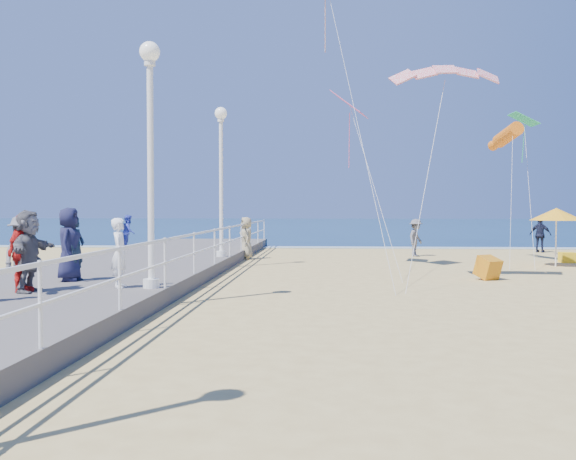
# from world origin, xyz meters

# --- Properties ---
(ground) EXTENTS (160.00, 160.00, 0.00)m
(ground) POSITION_xyz_m (0.00, 0.00, 0.00)
(ground) COLOR #D5BB6F
(ground) RESTS_ON ground
(ocean) EXTENTS (160.00, 90.00, 0.05)m
(ocean) POSITION_xyz_m (0.00, 65.00, 0.01)
(ocean) COLOR #0C2B4B
(ocean) RESTS_ON ground
(surf_line) EXTENTS (160.00, 1.20, 0.04)m
(surf_line) POSITION_xyz_m (0.00, 20.50, 0.03)
(surf_line) COLOR silver
(surf_line) RESTS_ON ground
(boardwalk) EXTENTS (5.00, 44.00, 0.40)m
(boardwalk) POSITION_xyz_m (-7.50, 0.00, 0.20)
(boardwalk) COLOR slate
(boardwalk) RESTS_ON ground
(railing) EXTENTS (0.05, 42.00, 0.55)m
(railing) POSITION_xyz_m (-5.05, 0.00, 1.25)
(railing) COLOR white
(railing) RESTS_ON boardwalk
(lamp_post_mid) EXTENTS (0.44, 0.44, 5.32)m
(lamp_post_mid) POSITION_xyz_m (-5.35, 0.00, 3.66)
(lamp_post_mid) COLOR white
(lamp_post_mid) RESTS_ON boardwalk
(lamp_post_far) EXTENTS (0.44, 0.44, 5.32)m
(lamp_post_far) POSITION_xyz_m (-5.35, 9.00, 3.66)
(lamp_post_far) COLOR white
(lamp_post_far) RESTS_ON boardwalk
(woman_holding_toddler) EXTENTS (0.43, 0.60, 1.52)m
(woman_holding_toddler) POSITION_xyz_m (-6.04, -0.01, 1.16)
(woman_holding_toddler) COLOR white
(woman_holding_toddler) RESTS_ON boardwalk
(toddler_held) EXTENTS (0.32, 0.39, 0.74)m
(toddler_held) POSITION_xyz_m (-5.89, 0.14, 1.62)
(toddler_held) COLOR blue
(toddler_held) RESTS_ON boardwalk
(spectator_0) EXTENTS (0.44, 0.60, 1.54)m
(spectator_0) POSITION_xyz_m (-7.55, 1.29, 1.17)
(spectator_0) COLOR #1A2839
(spectator_0) RESTS_ON boardwalk
(spectator_2) EXTENTS (0.82, 1.14, 1.59)m
(spectator_2) POSITION_xyz_m (-7.84, -0.78, 1.20)
(spectator_2) COLOR slate
(spectator_2) RESTS_ON boardwalk
(spectator_3) EXTENTS (0.41, 0.96, 1.63)m
(spectator_3) POSITION_xyz_m (-7.82, -0.87, 1.22)
(spectator_3) COLOR red
(spectator_3) RESTS_ON boardwalk
(spectator_4) EXTENTS (0.65, 0.91, 1.75)m
(spectator_4) POSITION_xyz_m (-7.67, 1.18, 1.28)
(spectator_4) COLOR #1A1A39
(spectator_4) RESTS_ON boardwalk
(spectator_5) EXTENTS (0.51, 1.58, 1.71)m
(spectator_5) POSITION_xyz_m (-7.69, -0.85, 1.25)
(spectator_5) COLOR #5B5A5F
(spectator_5) RESTS_ON boardwalk
(beach_walker_a) EXTENTS (1.05, 1.23, 1.65)m
(beach_walker_a) POSITION_xyz_m (2.31, 14.88, 0.83)
(beach_walker_a) COLOR slate
(beach_walker_a) RESTS_ON ground
(beach_walker_b) EXTENTS (1.06, 0.90, 1.70)m
(beach_walker_b) POSITION_xyz_m (8.61, 17.76, 0.85)
(beach_walker_b) COLOR #181C36
(beach_walker_b) RESTS_ON ground
(beach_walker_c) EXTENTS (0.81, 1.00, 1.76)m
(beach_walker_c) POSITION_xyz_m (-4.96, 12.81, 0.88)
(beach_walker_c) COLOR #9B8E6B
(beach_walker_c) RESTS_ON ground
(box_kite) EXTENTS (0.84, 0.89, 0.74)m
(box_kite) POSITION_xyz_m (3.22, 5.66, 0.30)
(box_kite) COLOR #C24A0B
(box_kite) RESTS_ON ground
(beach_umbrella) EXTENTS (1.90, 1.90, 2.14)m
(beach_umbrella) POSITION_xyz_m (6.74, 10.19, 1.91)
(beach_umbrella) COLOR white
(beach_umbrella) RESTS_ON ground
(beach_chair_left) EXTENTS (0.55, 0.55, 0.40)m
(beach_chair_left) POSITION_xyz_m (7.81, 12.02, 0.20)
(beach_chair_left) COLOR yellow
(beach_chair_left) RESTS_ON ground
(kite_parafoil) EXTENTS (3.14, 0.94, 0.65)m
(kite_parafoil) POSITION_xyz_m (1.81, 5.08, 6.11)
(kite_parafoil) COLOR red
(kite_windsock) EXTENTS (1.03, 2.80, 1.11)m
(kite_windsock) POSITION_xyz_m (5.49, 12.09, 5.00)
(kite_windsock) COLOR orange
(kite_diamond_pink) EXTENTS (1.46, 1.67, 0.90)m
(kite_diamond_pink) POSITION_xyz_m (-0.78, 9.99, 5.91)
(kite_diamond_pink) COLOR #F15899
(kite_diamond_green) EXTENTS (1.07, 1.18, 0.52)m
(kite_diamond_green) POSITION_xyz_m (6.62, 13.89, 5.85)
(kite_diamond_green) COLOR #28BB74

